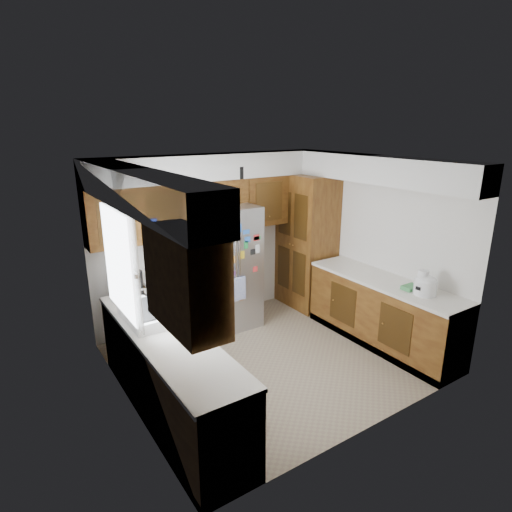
# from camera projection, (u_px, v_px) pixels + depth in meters

# --- Properties ---
(floor) EXTENTS (3.60, 3.60, 0.00)m
(floor) POSITION_uv_depth(u_px,v_px,m) (272.00, 359.00, 5.50)
(floor) COLOR gray
(floor) RESTS_ON ground
(room_shell) EXTENTS (3.64, 3.24, 2.52)m
(room_shell) POSITION_uv_depth(u_px,v_px,m) (249.00, 216.00, 5.20)
(room_shell) COLOR silver
(room_shell) RESTS_ON ground
(left_counter_run) EXTENTS (1.36, 3.20, 0.92)m
(left_counter_run) POSITION_uv_depth(u_px,v_px,m) (169.00, 359.00, 4.68)
(left_counter_run) COLOR #45220D
(left_counter_run) RESTS_ON ground
(right_counter_run) EXTENTS (0.63, 2.25, 0.92)m
(right_counter_run) POSITION_uv_depth(u_px,v_px,m) (382.00, 315.00, 5.79)
(right_counter_run) COLOR #45220D
(right_counter_run) RESTS_ON ground
(pantry) EXTENTS (0.60, 0.90, 2.15)m
(pantry) POSITION_uv_depth(u_px,v_px,m) (307.00, 242.00, 6.89)
(pantry) COLOR #45220D
(pantry) RESTS_ON ground
(fridge) EXTENTS (0.90, 0.79, 1.80)m
(fridge) POSITION_uv_depth(u_px,v_px,m) (224.00, 268.00, 6.20)
(fridge) COLOR gray
(fridge) RESTS_ON ground
(bridge_cabinet) EXTENTS (0.96, 0.34, 0.35)m
(bridge_cabinet) POSITION_uv_depth(u_px,v_px,m) (215.00, 192.00, 6.06)
(bridge_cabinet) COLOR #45220D
(bridge_cabinet) RESTS_ON fridge
(fridge_top_items) EXTENTS (0.98, 0.35, 0.26)m
(fridge_top_items) POSITION_uv_depth(u_px,v_px,m) (217.00, 170.00, 5.97)
(fridge_top_items) COLOR #194099
(fridge_top_items) RESTS_ON bridge_cabinet
(sink_assembly) EXTENTS (0.52, 0.70, 0.37)m
(sink_assembly) POSITION_uv_depth(u_px,v_px,m) (151.00, 313.00, 4.50)
(sink_assembly) COLOR white
(sink_assembly) RESTS_ON left_counter_run
(left_counter_clutter) EXTENTS (0.36, 0.77, 0.38)m
(left_counter_clutter) POSITION_uv_depth(u_px,v_px,m) (131.00, 285.00, 5.10)
(left_counter_clutter) COLOR black
(left_counter_clutter) RESTS_ON left_counter_run
(rice_cooker) EXTENTS (0.28, 0.27, 0.24)m
(rice_cooker) POSITION_uv_depth(u_px,v_px,m) (425.00, 285.00, 5.14)
(rice_cooker) COLOR white
(rice_cooker) RESTS_ON right_counter_run
(paper_towel) EXTENTS (0.13, 0.13, 0.29)m
(paper_towel) POSITION_uv_depth(u_px,v_px,m) (422.00, 282.00, 5.17)
(paper_towel) COLOR white
(paper_towel) RESTS_ON right_counter_run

